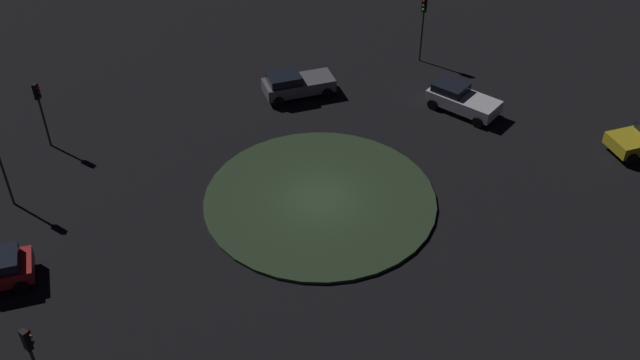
% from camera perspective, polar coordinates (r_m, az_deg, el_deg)
% --- Properties ---
extents(ground_plane, '(117.54, 117.54, 0.00)m').
position_cam_1_polar(ground_plane, '(37.45, -0.00, -1.59)').
color(ground_plane, black).
extents(roundabout_island, '(11.66, 11.66, 0.16)m').
position_cam_1_polar(roundabout_island, '(37.39, -0.00, -1.50)').
color(roundabout_island, '#2D4228').
rests_on(roundabout_island, ground_plane).
extents(car_white, '(3.93, 4.41, 1.53)m').
position_cam_1_polar(car_white, '(44.53, 10.73, 6.11)').
color(car_white, white).
rests_on(car_white, ground_plane).
extents(car_grey, '(4.33, 2.23, 1.56)m').
position_cam_1_polar(car_grey, '(45.22, -1.86, 7.35)').
color(car_grey, slate).
rests_on(car_grey, ground_plane).
extents(traffic_light_southwest, '(0.39, 0.37, 4.30)m').
position_cam_1_polar(traffic_light_southwest, '(28.58, -21.13, -12.33)').
color(traffic_light_southwest, '#2D2D2D').
rests_on(traffic_light_southwest, ground_plane).
extents(traffic_light_northeast, '(0.38, 0.39, 4.36)m').
position_cam_1_polar(traffic_light_northeast, '(48.32, 7.89, 12.23)').
color(traffic_light_northeast, '#2D2D2D').
rests_on(traffic_light_northeast, ground_plane).
extents(traffic_light_northwest, '(0.40, 0.37, 3.92)m').
position_cam_1_polar(traffic_light_northwest, '(42.36, -20.62, 5.57)').
color(traffic_light_northwest, '#2D2D2D').
rests_on(traffic_light_northwest, ground_plane).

